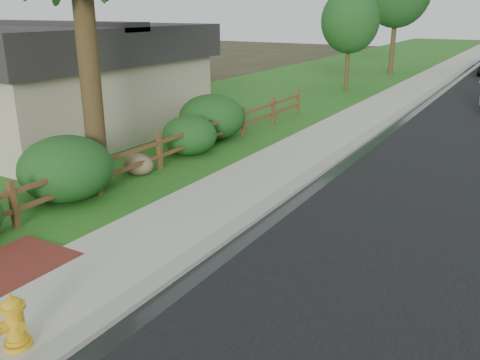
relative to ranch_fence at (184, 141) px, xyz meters
The scene contains 15 objects.
ground 7.37m from the ranch_fence, 60.64° to the right, with size 120.00×120.00×0.00m, color #322B1B.
curb 28.88m from the ranch_fence, 82.04° to the left, with size 0.40×90.00×0.12m, color gray.
wet_gutter 28.94m from the ranch_fence, 81.35° to the left, with size 0.50×90.00×0.00m, color black.
sidewalk 28.73m from the ranch_fence, 84.61° to the left, with size 2.20×90.00×0.10m, color #ACA996.
grass_strip 28.62m from the ranch_fence, 88.40° to the left, with size 1.60×90.00×0.06m, color #245819.
lawn_near 28.94m from the ranch_fence, 98.75° to the left, with size 9.00×90.00×0.04m, color #245819.
brick_patch 7.55m from the ranch_fence, 79.29° to the right, with size 1.60×2.40×0.11m, color maroon.
ranch_fence is the anchor object (origin of this frame).
house 7.57m from the ranch_fence, behind, with size 10.60×9.60×4.05m.
fire_hydrant 9.30m from the ranch_fence, 67.91° to the right, with size 0.54×0.43×0.81m.
boulder 1.83m from the ranch_fence, 99.59° to the right, with size 0.92×0.69×0.61m, color brown.
shrub_b 4.16m from the ranch_fence, 96.88° to the right, with size 2.26×2.26×1.58m, color #194016.
shrub_c 0.75m from the ranch_fence, 113.60° to the left, with size 1.75×1.75×1.26m, color #194016.
shrub_d 2.87m from the ranch_fence, 106.22° to the left, with size 2.35×2.35×1.60m, color #194016.
tree_near_left 16.02m from the ranch_fence, 91.10° to the left, with size 3.15×3.15×5.58m.
Camera 1 is at (5.43, -5.71, 4.45)m, focal length 38.00 mm.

